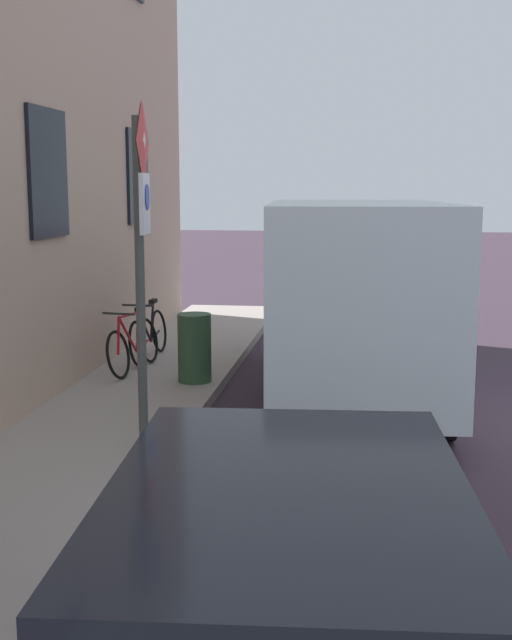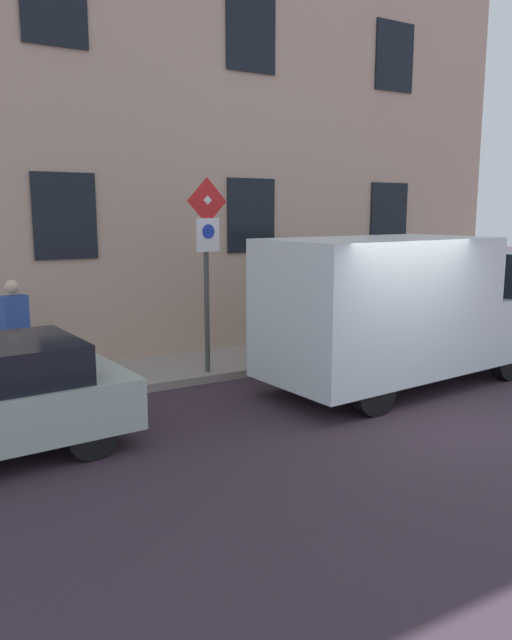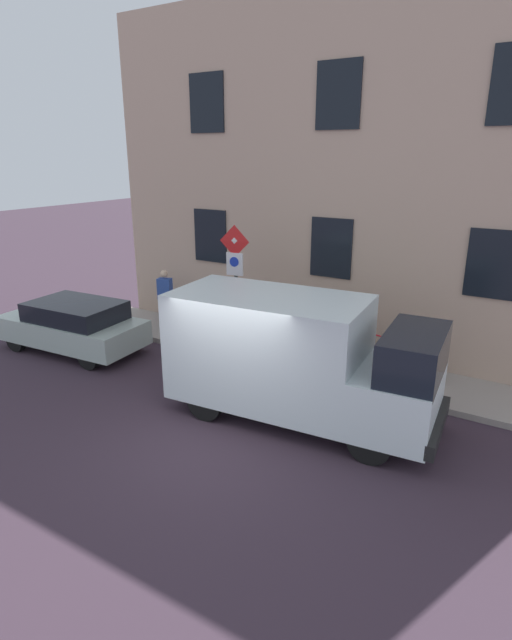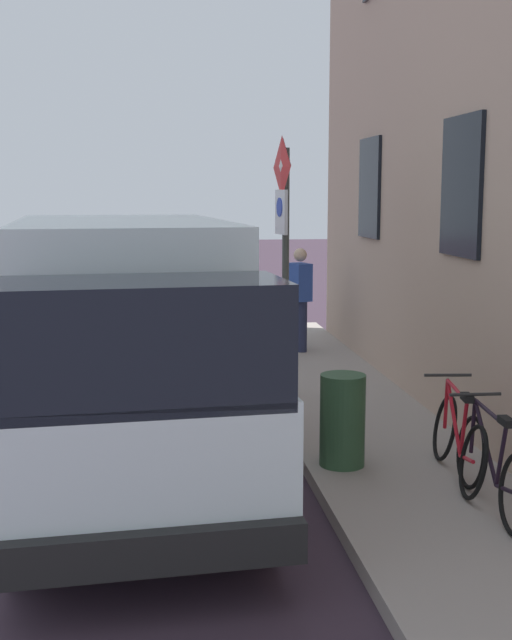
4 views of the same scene
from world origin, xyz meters
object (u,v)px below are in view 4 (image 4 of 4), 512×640
at_px(bicycle_black, 492,467).
at_px(litter_bin, 342,420).
at_px(sign_post_stacked, 283,229).
at_px(bicycle_red, 458,439).
at_px(parked_hatchback, 146,310).
at_px(pedestrian, 300,296).
at_px(delivery_van, 126,347).

distance_m(bicycle_black, litter_bin, 1.62).
relative_size(sign_post_stacked, bicycle_red, 1.87).
bearing_deg(sign_post_stacked, litter_bin, -87.25).
xyz_separation_m(sign_post_stacked, parked_hatchback, (-1.76, 4.06, -1.57)).
xyz_separation_m(parked_hatchback, pedestrian, (2.54, -1.03, 0.34)).
height_order(parked_hatchback, pedestrian, pedestrian).
bearing_deg(delivery_van, bicycle_red, 73.30).
xyz_separation_m(bicycle_black, bicycle_red, (0.00, 0.79, 0.00)).
relative_size(delivery_van, pedestrian, 3.18).
distance_m(delivery_van, bicycle_red, 3.21).
height_order(bicycle_black, litter_bin, litter_bin).
bearing_deg(bicycle_red, sign_post_stacked, 25.09).
bearing_deg(pedestrian, parked_hatchback, 140.29).
relative_size(bicycle_red, pedestrian, 1.00).
xyz_separation_m(sign_post_stacked, bicycle_black, (1.11, -4.13, -1.79)).
bearing_deg(bicycle_black, sign_post_stacked, 17.53).
bearing_deg(parked_hatchback, sign_post_stacked, -160.63).
bearing_deg(bicycle_red, pedestrian, 9.68).
height_order(parked_hatchback, bicycle_black, parked_hatchback).
relative_size(delivery_van, bicycle_red, 3.19).
distance_m(delivery_van, bicycle_black, 3.46).
distance_m(parked_hatchback, bicycle_black, 8.68).
bearing_deg(delivery_van, bicycle_black, 60.08).
distance_m(sign_post_stacked, bicycle_red, 3.95).
xyz_separation_m(bicycle_red, pedestrian, (-0.33, 6.37, 0.56)).
height_order(delivery_van, pedestrian, delivery_van).
height_order(sign_post_stacked, bicycle_red, sign_post_stacked).
height_order(delivery_van, bicycle_black, delivery_van).
bearing_deg(pedestrian, bicycle_red, -104.53).
distance_m(sign_post_stacked, delivery_van, 3.45).
distance_m(bicycle_red, litter_bin, 1.10).
bearing_deg(parked_hatchback, bicycle_red, -162.84).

